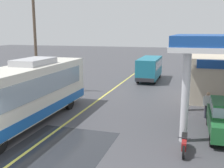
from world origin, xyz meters
name	(u,v)px	position (x,y,z in m)	size (l,w,h in m)	color
ground	(125,80)	(0.00, 20.00, 0.00)	(120.00, 120.00, 0.00)	#424247
lane_divider_stripe	(112,90)	(0.00, 15.00, 0.00)	(0.16, 50.00, 0.01)	#D8CC4C
wet_puddle_patch	(57,151)	(1.25, 2.20, 0.00)	(4.36, 5.66, 0.01)	#26282D
coach_bus_main	(26,94)	(-2.19, 5.07, 1.72)	(2.60, 11.04, 3.69)	silver
minibus_opposing_lane	(150,67)	(2.50, 20.94, 1.47)	(2.04, 6.13, 2.44)	teal
motorcycle_parked_forecourt	(184,143)	(6.73, 3.66, 0.44)	(0.55, 1.80, 0.92)	black
pedestrian_near_pump	(208,104)	(7.92, 8.99, 0.93)	(0.55, 0.22, 1.66)	#33333F
utility_pole_roadside	(35,39)	(-5.96, 12.26, 4.65)	(1.80, 0.24, 8.93)	brown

